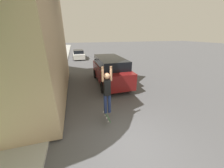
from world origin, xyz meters
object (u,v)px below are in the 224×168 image
object	(u,v)px
skateboarder	(107,90)
skateboard	(107,116)
car_down_street	(79,54)
suv_parked	(110,70)

from	to	relation	value
skateboarder	skateboard	size ratio (longest dim) A/B	2.54
car_down_street	skateboard	bearing A→B (deg)	-88.09
suv_parked	skateboard	world-z (taller)	suv_parked
skateboarder	car_down_street	bearing A→B (deg)	91.94
car_down_street	skateboard	distance (m)	16.62
car_down_street	skateboard	size ratio (longest dim) A/B	5.77
car_down_street	skateboard	world-z (taller)	car_down_street
suv_parked	skateboard	distance (m)	4.98
car_down_street	skateboard	xyz separation A→B (m)	(0.56, -16.61, -0.28)
car_down_street	skateboarder	xyz separation A→B (m)	(0.57, -16.68, 0.98)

